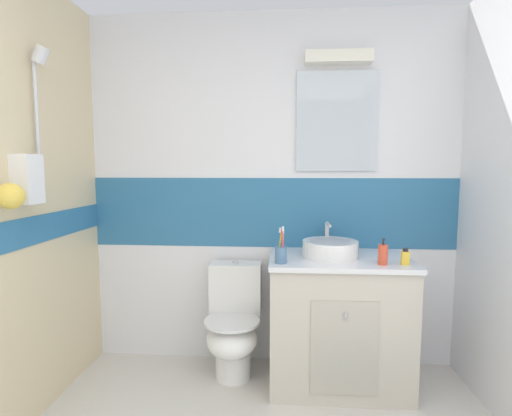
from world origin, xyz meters
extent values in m
cube|color=white|center=(0.00, 2.45, 0.42)|extent=(3.20, 0.10, 0.85)
cube|color=teal|center=(0.00, 2.45, 1.10)|extent=(3.20, 0.10, 0.50)
cube|color=white|center=(0.00, 2.45, 1.93)|extent=(3.20, 0.10, 1.15)
cube|color=silver|center=(0.45, 2.39, 1.74)|extent=(0.55, 0.02, 0.68)
cube|color=white|center=(0.45, 2.35, 2.16)|extent=(0.45, 0.10, 0.08)
cube|color=white|center=(-1.25, 1.56, 1.36)|extent=(0.10, 0.14, 0.26)
cylinder|color=silver|center=(-1.27, 1.70, 1.70)|extent=(0.02, 0.02, 0.67)
cylinder|color=silver|center=(-1.23, 1.70, 2.03)|extent=(0.10, 0.07, 0.11)
sphere|color=#F2CC4C|center=(-1.22, 1.38, 1.29)|extent=(0.13, 0.13, 0.13)
cube|color=beige|center=(0.45, 2.11, 0.41)|extent=(0.87, 0.57, 0.82)
cube|color=white|center=(0.45, 2.10, 0.83)|extent=(0.89, 0.59, 0.03)
cube|color=#B6AD9F|center=(0.45, 1.83, 0.37)|extent=(0.39, 0.01, 0.57)
cylinder|color=silver|center=(0.45, 1.81, 0.57)|extent=(0.02, 0.02, 0.03)
cylinder|color=white|center=(0.39, 2.11, 0.90)|extent=(0.36, 0.36, 0.11)
cylinder|color=#B3B3B8|center=(0.39, 2.11, 0.95)|extent=(0.29, 0.29, 0.01)
cylinder|color=silver|center=(0.39, 2.32, 0.95)|extent=(0.03, 0.03, 0.20)
cylinder|color=silver|center=(0.39, 2.22, 1.05)|extent=(0.02, 0.16, 0.02)
cylinder|color=white|center=(-0.25, 2.12, 0.09)|extent=(0.24, 0.24, 0.18)
ellipsoid|color=white|center=(-0.25, 2.08, 0.29)|extent=(0.34, 0.42, 0.22)
cylinder|color=white|center=(-0.25, 2.08, 0.41)|extent=(0.37, 0.37, 0.02)
cube|color=white|center=(-0.25, 2.29, 0.58)|extent=(0.36, 0.17, 0.35)
cylinder|color=silver|center=(-0.25, 2.29, 0.76)|extent=(0.04, 0.04, 0.02)
cylinder|color=#4C7299|center=(0.07, 1.92, 0.90)|extent=(0.07, 0.07, 0.10)
cylinder|color=gold|center=(0.07, 1.94, 0.96)|extent=(0.03, 0.02, 0.17)
cube|color=white|center=(0.07, 1.94, 1.05)|extent=(0.02, 0.02, 0.03)
cylinder|color=#D83F4C|center=(0.09, 1.91, 0.97)|extent=(0.02, 0.02, 0.18)
cube|color=white|center=(0.09, 1.91, 1.06)|extent=(0.01, 0.02, 0.03)
cylinder|color=gold|center=(0.09, 1.93, 0.96)|extent=(0.01, 0.01, 0.16)
cube|color=white|center=(0.09, 1.93, 1.04)|extent=(0.01, 0.02, 0.03)
cylinder|color=#D84C33|center=(0.68, 1.93, 0.91)|extent=(0.06, 0.06, 0.12)
cylinder|color=#262626|center=(0.68, 1.93, 0.99)|extent=(0.01, 0.01, 0.04)
cylinder|color=#262626|center=(0.68, 1.92, 1.01)|extent=(0.01, 0.02, 0.01)
cube|color=yellow|center=(0.81, 1.93, 0.89)|extent=(0.04, 0.03, 0.08)
cylinder|color=black|center=(0.81, 1.93, 0.94)|extent=(0.03, 0.03, 0.02)
camera|label=1|loc=(0.09, -0.40, 1.42)|focal=27.49mm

